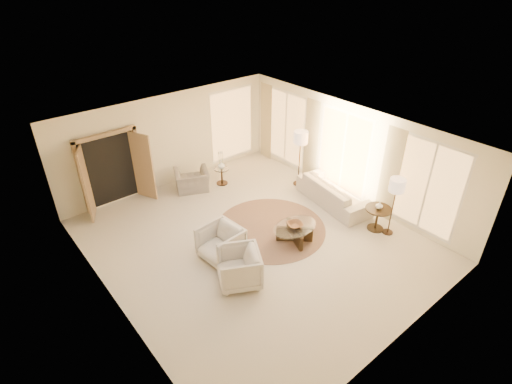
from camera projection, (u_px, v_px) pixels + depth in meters
room at (254, 193)px, 9.32m from camera, size 7.04×8.04×2.83m
windows_right at (346, 153)px, 11.29m from camera, size 0.10×6.40×2.40m
window_back_corner at (232, 124)px, 13.21m from camera, size 1.70×0.10×2.40m
curtains_right at (321, 145)px, 11.89m from camera, size 0.06×5.20×2.60m
french_doors at (113, 171)px, 10.98m from camera, size 1.95×0.66×2.16m
area_rug at (270, 228)px, 10.50m from camera, size 3.57×3.57×0.01m
sofa at (334, 193)px, 11.39m from camera, size 1.29×2.49×0.69m
armchair_left at (221, 242)px, 9.28m from camera, size 0.90×0.95×0.91m
armchair_right at (239, 266)px, 8.56m from camera, size 1.15×1.17×0.91m
accent_chair at (192, 177)px, 12.00m from camera, size 1.16×0.98×0.86m
coffee_table at (295, 232)px, 9.90m from camera, size 1.46×1.46×0.45m
end_table at (378, 215)px, 10.26m from camera, size 0.67×0.67×0.64m
side_table at (222, 174)px, 12.38m from camera, size 0.46×0.46×0.53m
floor_lamp_near at (301, 140)px, 11.75m from camera, size 0.43×0.43×1.76m
floor_lamp_far at (397, 188)px, 9.65m from camera, size 0.38×0.38×1.58m
bowl at (295, 225)px, 9.79m from camera, size 0.48×0.48×0.09m
end_vase at (379, 205)px, 10.11m from camera, size 0.19×0.19×0.19m
side_vase at (221, 165)px, 12.21m from camera, size 0.24×0.24×0.23m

